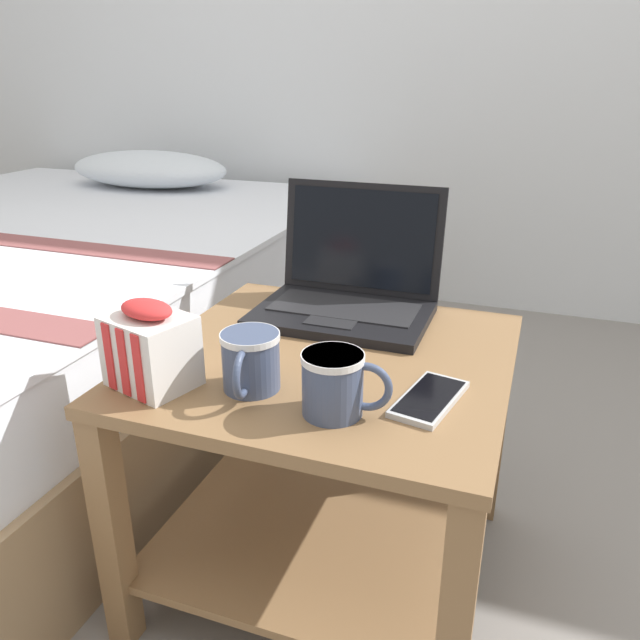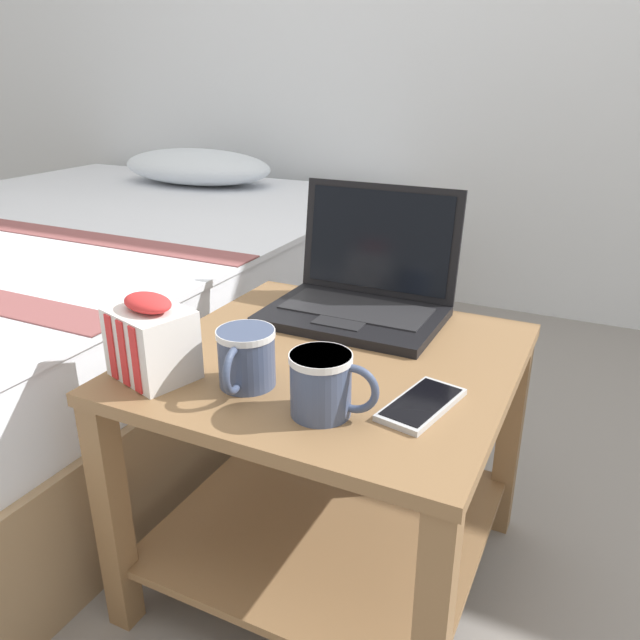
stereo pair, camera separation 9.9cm
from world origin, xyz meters
The scene contains 8 objects.
ground_plane centered at (0.00, 0.00, 0.00)m, with size 8.00×8.00×0.00m, color gray.
bed centered at (-1.20, 0.49, 0.24)m, with size 1.67×2.08×0.61m.
bedside_table centered at (0.00, 0.00, 0.30)m, with size 0.60×0.59×0.46m.
laptop centered at (-0.03, 0.20, 0.51)m, with size 0.33×0.27×0.24m.
mug_front_left centered at (-0.07, -0.15, 0.51)m, with size 0.09×0.13×0.09m.
mug_front_right centered at (0.07, -0.18, 0.51)m, with size 0.13×0.09×0.09m.
snack_bag centered at (-0.22, -0.19, 0.52)m, with size 0.15×0.13×0.14m.
cell_phone centered at (0.19, -0.10, 0.47)m, with size 0.10×0.16×0.01m.
Camera 1 is at (0.31, -0.91, 0.91)m, focal length 35.00 mm.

